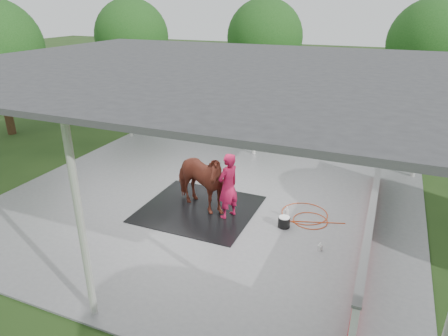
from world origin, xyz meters
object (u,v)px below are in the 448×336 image
at_px(handler, 228,186).
at_px(wash_bucket, 284,222).
at_px(dasher_board, 370,220).
at_px(horse, 198,180).

distance_m(handler, wash_bucket, 1.75).
height_order(dasher_board, wash_bucket, dasher_board).
bearing_deg(dasher_board, wash_bucket, -173.27).
bearing_deg(dasher_board, handler, -175.05).
bearing_deg(handler, wash_bucket, 116.72).
height_order(horse, handler, handler).
relative_size(dasher_board, handler, 4.32).
relative_size(handler, wash_bucket, 5.87).
relative_size(horse, handler, 1.13).
distance_m(horse, wash_bucket, 2.60).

